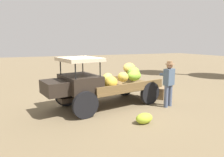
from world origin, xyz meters
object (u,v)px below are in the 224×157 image
truck (101,83)px  wooden_crate (160,93)px  farmer (169,81)px  loose_banana_bunch (144,118)px

truck → wooden_crate: bearing=170.4°
truck → farmer: 2.51m
farmer → loose_banana_bunch: 2.17m
wooden_crate → loose_banana_bunch: wooden_crate is taller
wooden_crate → loose_banana_bunch: (2.14, 2.15, -0.08)m
truck → loose_banana_bunch: size_ratio=8.51×
farmer → wooden_crate: farmer is taller
truck → farmer: (-2.28, 1.04, 0.07)m
wooden_crate → loose_banana_bunch: bearing=45.0°
farmer → truck: bearing=47.7°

